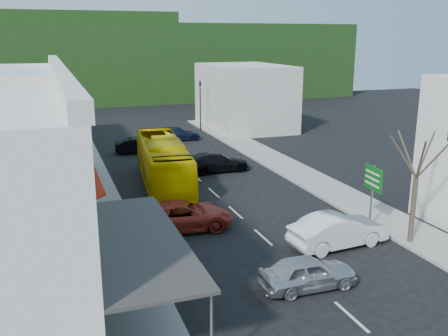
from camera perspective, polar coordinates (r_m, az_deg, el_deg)
ground at (r=26.00m, az=4.49°, el=-7.89°), size 120.00×120.00×0.00m
sidewalk_left at (r=33.44m, az=-14.58°, el=-2.98°), size 3.00×52.00×0.15m
sidewalk_right at (r=37.63m, az=8.74°, el=-0.68°), size 3.00×52.00×0.15m
distant_block_left at (r=49.38m, az=-21.93°, el=5.57°), size 8.00×10.00×6.00m
distant_block_right at (r=56.28m, az=2.36°, el=8.15°), size 8.00×12.00×7.00m
hillside at (r=87.40m, az=-14.39°, el=12.20°), size 80.00×26.00×14.00m
bus at (r=34.57m, az=-6.96°, el=0.52°), size 3.72×11.80×3.10m
car_silver at (r=21.03m, az=9.55°, el=-11.69°), size 4.42×1.85×1.40m
car_white at (r=25.26m, az=12.90°, el=-7.22°), size 4.55×2.20×1.40m
car_red at (r=26.80m, az=-4.85°, el=-5.58°), size 4.68×2.11×1.40m
car_black_near at (r=38.03m, az=-0.87°, el=0.63°), size 4.52×1.89×1.40m
car_black_far at (r=44.73m, az=-9.78°, el=2.57°), size 4.58×2.30×1.40m
car_navy_far at (r=49.79m, az=-5.30°, el=3.96°), size 4.53×1.92×1.40m
pedestrian_left at (r=26.59m, az=-12.57°, el=-5.37°), size 0.61×0.71×1.70m
direction_sign at (r=27.44m, az=16.52°, el=-3.30°), size 0.43×1.62×3.55m
street_tree at (r=25.71m, az=21.10°, el=-1.07°), size 2.71×2.71×6.84m
traffic_signal at (r=54.59m, az=-2.73°, el=7.13°), size 1.30×1.47×5.47m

